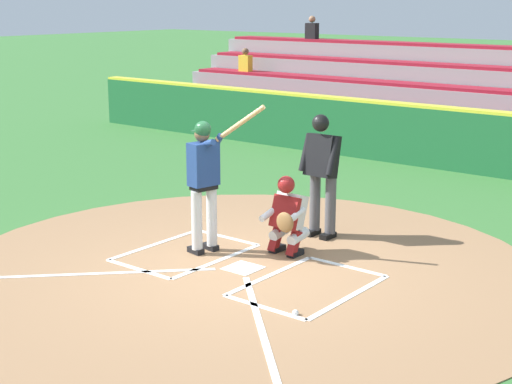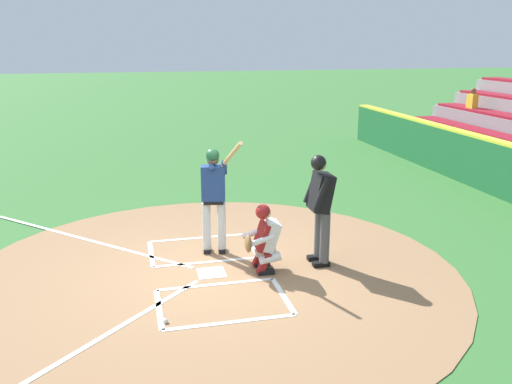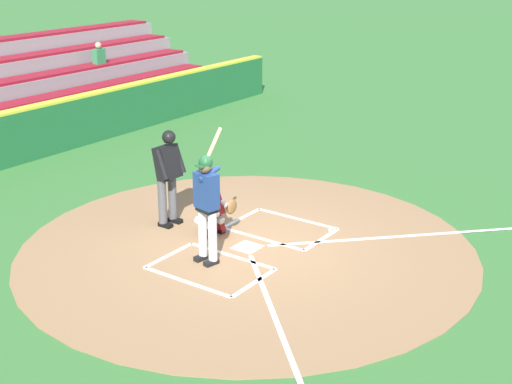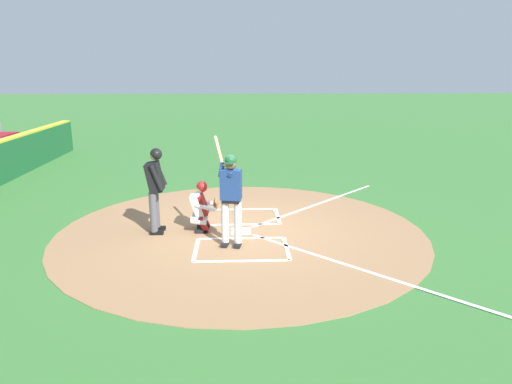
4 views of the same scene
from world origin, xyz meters
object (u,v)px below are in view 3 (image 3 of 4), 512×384
(batter, at_px, (207,201))
(baseball, at_px, (330,230))
(plate_umpire, at_px, (168,171))
(catcher, at_px, (212,205))

(batter, height_order, baseball, batter)
(plate_umpire, relative_size, baseball, 25.20)
(plate_umpire, height_order, baseball, plate_umpire)
(batter, height_order, catcher, batter)
(plate_umpire, bearing_deg, batter, 62.02)
(batter, relative_size, baseball, 28.76)
(catcher, xyz_separation_m, plate_umpire, (0.09, -0.97, 0.49))
(batter, distance_m, catcher, 1.25)
(batter, distance_m, plate_umpire, 1.83)
(baseball, bearing_deg, plate_umpire, -61.56)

